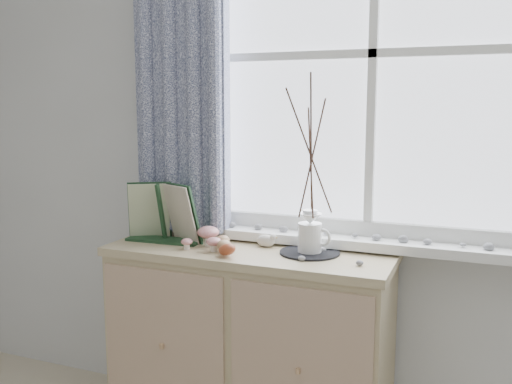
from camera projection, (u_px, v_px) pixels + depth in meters
sideboard at (249, 345)px, 2.44m from camera, size 1.20×0.45×0.85m
botanical_book at (160, 213)px, 2.46m from camera, size 0.39×0.15×0.27m
toadstool_cluster at (207, 236)px, 2.39m from camera, size 0.18×0.15×0.09m
wooden_eggs at (225, 245)px, 2.32m from camera, size 0.14×0.18×0.07m
songbird_figurine at (266, 240)px, 2.41m from camera, size 0.12×0.06×0.06m
crocheted_doily at (310, 253)px, 2.30m from camera, size 0.24×0.24×0.01m
twig_pitcher at (311, 151)px, 2.24m from camera, size 0.31×0.31×0.72m
sideboard_pebbles at (320, 254)px, 2.26m from camera, size 0.33×0.23×0.02m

